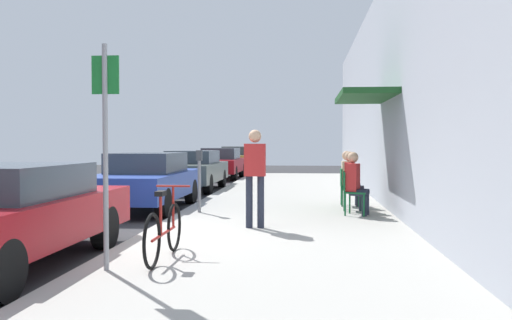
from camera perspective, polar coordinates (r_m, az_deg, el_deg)
ground_plane at (r=8.74m, az=-12.85°, el=-8.70°), size 60.00×60.00×0.00m
sidewalk_slab at (r=10.28m, az=2.83°, el=-6.74°), size 4.50×32.00×0.12m
building_facade at (r=10.42m, az=16.26°, el=7.95°), size 1.40×32.00×5.43m
parked_car_0 at (r=7.45m, az=-25.42°, el=-5.25°), size 1.80×4.40×1.31m
parked_car_1 at (r=12.98m, az=-11.69°, el=-2.12°), size 1.80×4.40×1.36m
parked_car_2 at (r=18.02m, az=-6.84°, el=-1.02°), size 1.80×4.40×1.34m
parked_car_3 at (r=23.97m, az=-3.80°, el=-0.30°), size 1.80×4.40×1.38m
parked_car_4 at (r=29.70m, az=-2.04°, el=0.14°), size 1.80×4.40×1.42m
parking_meter at (r=11.32m, az=-6.11°, el=-1.75°), size 0.12×0.10×1.32m
street_sign at (r=6.34m, az=-15.86°, el=2.23°), size 0.32×0.06×2.60m
bicycle_0 at (r=6.84m, az=-9.84°, el=-7.53°), size 0.46×1.71×0.90m
cafe_chair_0 at (r=11.05m, az=10.35°, el=-3.22°), size 0.56×0.56×0.87m
seated_patron_0 at (r=11.02m, az=10.66°, el=-2.24°), size 0.51×0.46×1.29m
cafe_chair_1 at (r=11.81m, az=10.01°, el=-2.90°), size 0.48×0.48×0.87m
seated_patron_1 at (r=11.80m, az=10.30°, el=-1.97°), size 0.45×0.38×1.29m
cafe_chair_2 at (r=12.65m, az=9.69°, el=-2.59°), size 0.45×0.45×0.87m
seated_patron_2 at (r=12.64m, az=9.97°, el=-1.72°), size 0.43×0.36×1.29m
pedestrian_standing at (r=9.17m, az=-0.11°, el=-1.11°), size 0.36×0.22×1.70m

